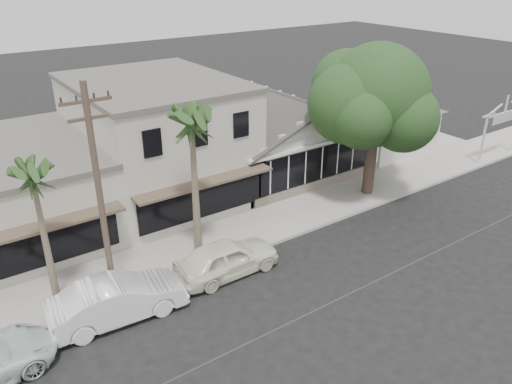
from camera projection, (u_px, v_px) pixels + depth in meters
ground at (364, 287)px, 21.20m from camera, size 140.00×140.00×0.00m
sidewalk_north at (124, 273)px, 22.03m from camera, size 90.00×3.50×0.15m
corner_shop at (280, 131)px, 31.92m from camera, size 10.40×8.60×5.10m
side_cottage at (378, 129)px, 35.93m from camera, size 6.00×6.00×3.00m
arch_sign at (504, 115)px, 33.32m from camera, size 4.12×0.12×3.95m
row_building_near at (157, 141)px, 28.27m from camera, size 8.00×10.00×6.50m
utility_pole at (100, 195)px, 18.35m from camera, size 1.80×0.24×9.00m
car_0 at (227, 258)px, 21.78m from camera, size 4.75×1.92×1.62m
car_1 at (118, 299)px, 19.06m from camera, size 5.28×2.15×1.70m
shade_tree at (372, 97)px, 27.20m from camera, size 7.90×7.14×8.77m
palm_east at (191, 122)px, 20.54m from camera, size 2.75×2.75×7.70m
palm_mid at (32, 177)px, 17.62m from camera, size 2.24×2.24×6.63m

